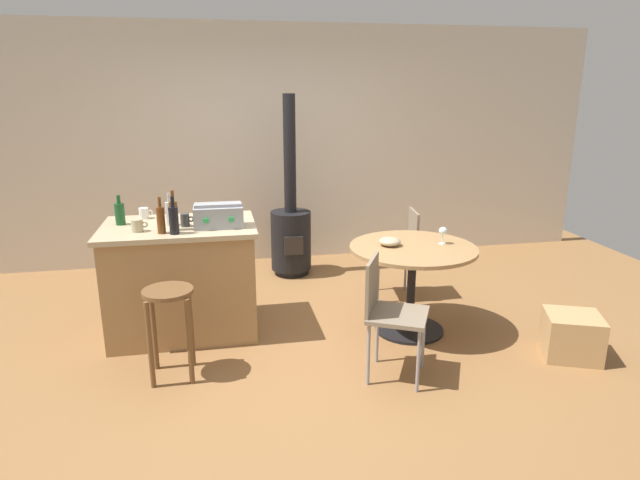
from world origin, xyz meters
TOP-DOWN VIEW (x-y plane):
  - ground_plane at (0.00, 0.00)m, footprint 8.80×8.80m
  - back_wall at (0.00, 2.32)m, footprint 8.00×0.10m
  - kitchen_island at (-0.87, 0.38)m, footprint 1.22×0.84m
  - wooden_stool at (-0.92, -0.38)m, footprint 0.35×0.35m
  - dining_table at (1.00, 0.01)m, footprint 1.04×1.04m
  - folding_chair_near at (0.58, -0.66)m, footprint 0.54×0.54m
  - folding_chair_far at (1.18, 0.79)m, footprint 0.45×0.45m
  - wood_stove at (0.22, 1.67)m, footprint 0.44×0.45m
  - toolbox at (-0.55, 0.25)m, footprint 0.38×0.23m
  - bottle_0 at (-0.88, 0.10)m, footprint 0.07×0.07m
  - bottle_1 at (-0.89, 0.21)m, footprint 0.06×0.06m
  - bottle_2 at (-0.93, 0.38)m, footprint 0.06×0.06m
  - bottle_3 at (-1.33, 0.48)m, footprint 0.08×0.08m
  - bottle_4 at (-0.98, 0.13)m, footprint 0.06×0.06m
  - cup_0 at (-1.16, 0.66)m, footprint 0.11×0.08m
  - cup_1 at (-0.81, 0.32)m, footprint 0.11×0.07m
  - cup_2 at (-1.16, 0.22)m, footprint 0.12×0.09m
  - cup_3 at (-0.46, 0.67)m, footprint 0.11×0.07m
  - wine_glass at (1.27, 0.04)m, footprint 0.07×0.07m
  - serving_bowl at (0.82, 0.07)m, footprint 0.18×0.18m
  - cardboard_box at (2.06, -0.66)m, footprint 0.51×0.49m

SIDE VIEW (x-z plane):
  - ground_plane at x=0.00m, z-range 0.00..0.00m
  - cardboard_box at x=2.06m, z-range 0.00..0.34m
  - kitchen_island at x=-0.87m, z-range 0.00..0.93m
  - wood_stove at x=0.22m, z-range -0.48..1.46m
  - wooden_stool at x=-0.92m, z-range 0.16..0.82m
  - folding_chair_far at x=1.18m, z-range 0.08..0.95m
  - folding_chair_near at x=0.58m, z-range 0.08..0.96m
  - dining_table at x=1.00m, z-range 0.20..0.95m
  - serving_bowl at x=0.82m, z-range 0.75..0.82m
  - wine_glass at x=1.27m, z-range 0.78..0.93m
  - cup_0 at x=-1.16m, z-range 0.93..1.02m
  - cup_3 at x=-0.46m, z-range 0.93..1.03m
  - cup_2 at x=-1.16m, z-range 0.93..1.03m
  - cup_1 at x=-0.81m, z-range 0.93..1.03m
  - toolbox at x=-0.55m, z-range 0.93..1.12m
  - bottle_3 at x=-1.33m, z-range 0.90..1.15m
  - bottle_2 at x=-0.93m, z-range 0.90..1.16m
  - bottle_4 at x=-0.98m, z-range 0.90..1.18m
  - bottle_0 at x=-0.88m, z-range 0.90..1.19m
  - bottle_1 at x=-0.89m, z-range 0.89..1.21m
  - back_wall at x=0.00m, z-range 0.00..2.70m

